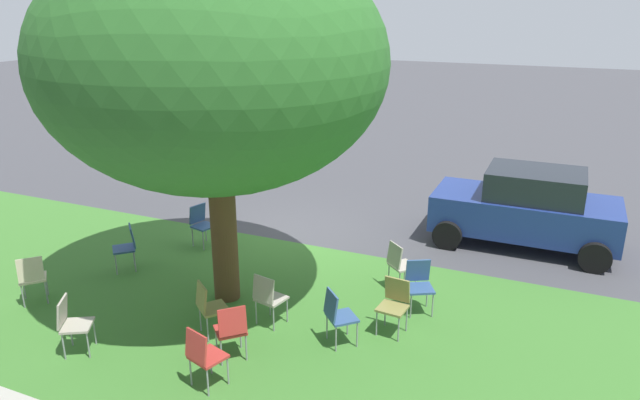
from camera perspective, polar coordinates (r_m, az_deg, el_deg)
ground at (r=12.75m, az=-3.20°, el=-3.67°), size 80.00×80.00×0.00m
grass_verge at (r=10.28m, az=-11.31°, el=-9.89°), size 48.00×6.00×0.01m
street_tree at (r=9.23m, az=-10.35°, el=13.04°), size 5.36×5.36×5.99m
chair_0 at (r=9.29m, az=-23.22°, el=-10.86°), size 0.57×0.57×0.88m
chair_1 at (r=9.13m, az=7.30°, el=-9.87°), size 0.46×0.46×0.88m
chair_2 at (r=10.98m, az=-26.43°, el=-6.68°), size 0.59×0.59×0.88m
chair_3 at (r=10.42m, az=7.81°, el=-6.09°), size 0.59×0.59×0.88m
chair_4 at (r=12.42m, az=-11.57°, el=-2.12°), size 0.52×0.51×0.88m
chair_5 at (r=9.78m, az=9.69°, el=-7.95°), size 0.56×0.57×0.88m
chair_6 at (r=8.01m, az=-11.37°, el=-14.59°), size 0.52×0.53×0.88m
chair_7 at (r=9.26m, az=-5.11°, el=-9.37°), size 0.49×0.50×0.88m
chair_8 at (r=9.13m, az=-10.86°, el=-10.09°), size 0.58×0.59×0.88m
chair_9 at (r=8.50m, az=-8.71°, el=-12.30°), size 0.59×0.59×0.88m
chair_10 at (r=11.66m, az=-18.40°, el=-4.15°), size 0.59×0.59×0.88m
chair_11 at (r=8.75m, az=1.73°, el=-11.07°), size 0.59×0.59×0.88m
parked_car at (r=12.81m, az=19.64°, el=-0.68°), size 3.70×1.92×1.65m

